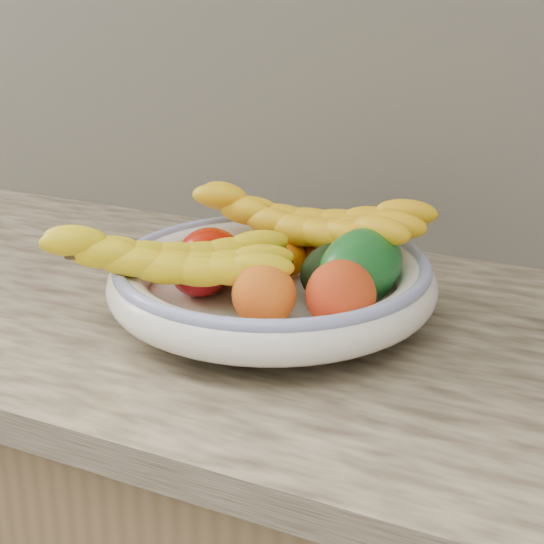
{
  "coord_description": "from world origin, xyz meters",
  "views": [
    {
      "loc": [
        0.4,
        0.83,
        1.31
      ],
      "look_at": [
        0.0,
        1.66,
        0.96
      ],
      "focal_mm": 55.0,
      "sensor_mm": 36.0,
      "label": 1
    }
  ],
  "objects_px": {
    "fruit_bowl": "(272,281)",
    "banana_bunch_back": "(303,229)",
    "green_mango": "(361,268)",
    "banana_bunch_front": "(169,266)"
  },
  "relations": [
    {
      "from": "fruit_bowl",
      "to": "banana_bunch_back",
      "type": "height_order",
      "value": "banana_bunch_back"
    },
    {
      "from": "green_mango",
      "to": "banana_bunch_back",
      "type": "relative_size",
      "value": 0.39
    },
    {
      "from": "fruit_bowl",
      "to": "banana_bunch_front",
      "type": "distance_m",
      "value": 0.13
    },
    {
      "from": "fruit_bowl",
      "to": "banana_bunch_front",
      "type": "relative_size",
      "value": 1.31
    },
    {
      "from": "banana_bunch_back",
      "to": "fruit_bowl",
      "type": "bearing_deg",
      "value": -88.11
    },
    {
      "from": "green_mango",
      "to": "banana_bunch_front",
      "type": "bearing_deg",
      "value": -142.57
    },
    {
      "from": "banana_bunch_front",
      "to": "banana_bunch_back",
      "type": "bearing_deg",
      "value": 34.15
    },
    {
      "from": "green_mango",
      "to": "banana_bunch_back",
      "type": "height_order",
      "value": "banana_bunch_back"
    },
    {
      "from": "fruit_bowl",
      "to": "banana_bunch_front",
      "type": "height_order",
      "value": "banana_bunch_front"
    },
    {
      "from": "banana_bunch_back",
      "to": "banana_bunch_front",
      "type": "distance_m",
      "value": 0.2
    }
  ]
}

